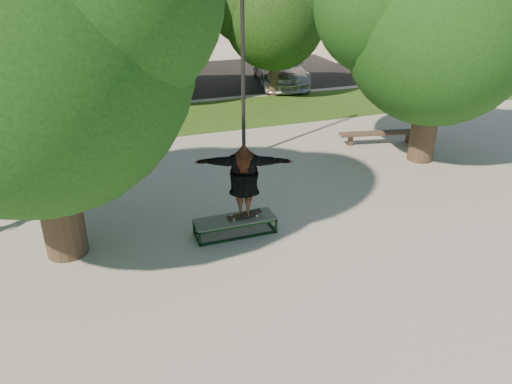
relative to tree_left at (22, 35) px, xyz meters
name	(u,v)px	position (x,y,z in m)	size (l,w,h in m)	color
ground	(271,241)	(4.29, -1.09, -4.42)	(120.00, 120.00, 0.00)	#A09A93
grass_strip	(208,116)	(5.29, 8.41, -4.41)	(30.00, 4.00, 0.02)	#234413
asphalt_strip	(155,81)	(4.29, 14.91, -4.42)	(40.00, 8.00, 0.01)	black
tree_left	(22,35)	(0.00, 0.00, 0.00)	(6.96, 5.95, 7.12)	#38281E
tree_right	(436,19)	(10.21, 1.99, -0.33)	(6.24, 5.33, 6.51)	#38281E
bg_tree_mid	(134,2)	(3.22, 10.98, -0.41)	(5.76, 4.92, 6.24)	#38281E
bg_tree_right	(273,12)	(8.73, 10.47, -0.93)	(5.04, 4.31, 5.43)	#38281E
lamppost	(243,53)	(5.29, 3.91, -1.27)	(0.25, 0.15, 6.11)	#2D2D30
grind_box	(235,226)	(3.65, -0.50, -4.23)	(1.80, 0.60, 0.38)	#113317
skater_rig	(244,180)	(3.87, -0.50, -3.14)	(2.12, 1.20, 1.74)	white
bench	(380,134)	(9.87, 3.51, -4.07)	(2.72, 0.87, 0.41)	brown
car_silver_a	(41,74)	(-0.83, 14.79, -3.67)	(1.78, 4.42, 1.51)	#A2A2A7
car_dark	(149,76)	(3.79, 13.13, -3.76)	(1.40, 4.03, 1.33)	black
car_grey	(111,68)	(2.29, 15.24, -3.70)	(2.38, 5.16, 1.43)	slate
car_silver_b	(279,67)	(9.89, 12.54, -3.65)	(2.16, 5.32, 1.54)	#B4B4B9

